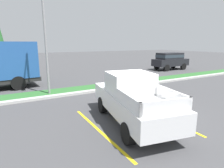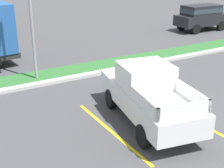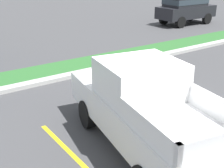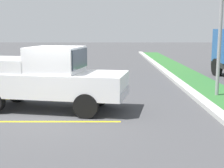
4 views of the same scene
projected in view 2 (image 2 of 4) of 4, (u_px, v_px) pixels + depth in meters
ground_plane at (154, 112)px, 12.61m from camera, size 120.00×120.00×0.00m
parking_line_near at (111, 131)px, 11.19m from camera, size 0.12×4.80×0.01m
parking_line_far at (179, 111)px, 12.66m from camera, size 0.12×4.80×0.01m
curb_strip at (94, 74)px, 16.59m from camera, size 56.00×0.40×0.15m
grass_median at (85, 69)px, 17.49m from camera, size 56.00×1.80×0.06m
pickup_truck_main at (148, 94)px, 11.59m from camera, size 2.85×5.49×2.10m
suv_distant at (202, 16)px, 26.54m from camera, size 4.64×2.03×2.10m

